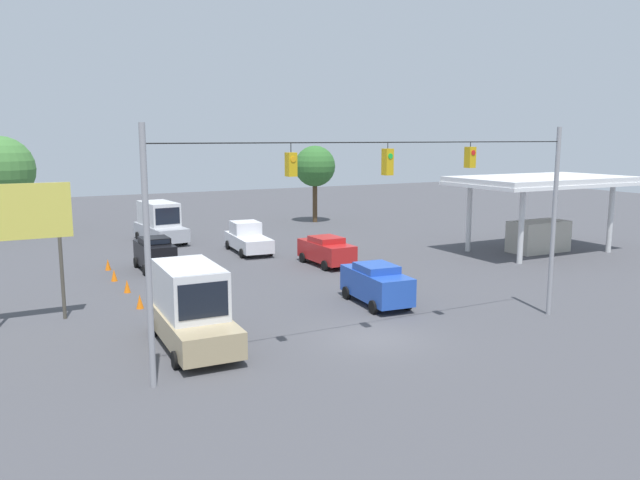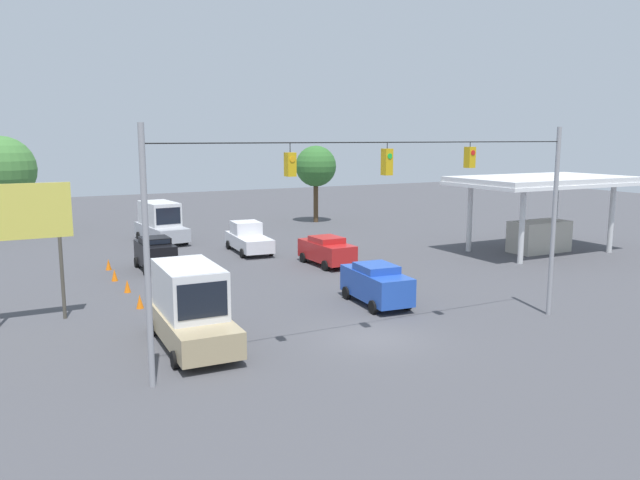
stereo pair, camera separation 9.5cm
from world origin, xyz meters
The scene contains 19 objects.
ground_plane centered at (0.00, 0.00, 0.00)m, with size 140.00×140.00×0.00m, color #47474C.
overhead_signal_span centered at (-0.01, 0.87, 5.24)m, with size 18.24×0.38×8.50m.
box_truck_silver_withflow_deep centered at (1.86, -27.65, 1.52)m, with size 3.01×6.51×3.10m.
box_truck_tan_parked_shoulder centered at (6.72, -2.54, 1.56)m, with size 2.68×6.33×3.18m.
sedan_red_oncoming_far centered at (-5.31, -13.75, 0.96)m, with size 2.13×4.55×1.83m.
sedan_black_withflow_far centered at (4.67, -17.36, 1.05)m, with size 2.03×3.92×2.03m.
sedan_blue_crossing_near centered at (-2.97, -4.33, 1.04)m, with size 2.32×4.62×1.99m.
pickup_truck_white_oncoming_deep centered at (-2.56, -20.34, 0.98)m, with size 2.56×5.72×2.12m.
traffic_cone_nearest centered at (7.30, -2.42, 0.34)m, with size 0.35×0.35×0.68m, color orange.
traffic_cone_second centered at (7.20, -5.77, 0.34)m, with size 0.35×0.35×0.68m, color orange.
traffic_cone_third centered at (7.38, -8.92, 0.34)m, with size 0.35×0.35×0.68m, color orange.
traffic_cone_fourth centered at (7.31, -12.36, 0.34)m, with size 0.35×0.35×0.68m, color orange.
traffic_cone_fifth centered at (7.44, -15.42, 0.34)m, with size 0.35×0.35×0.68m, color orange.
traffic_cone_farthest centered at (7.25, -18.65, 0.34)m, with size 0.35×0.35×0.68m, color orange.
gas_station centered at (-20.86, -10.84, 3.89)m, with size 12.30×7.17×5.34m.
roadside_billboard centered at (12.07, -8.78, 4.47)m, with size 3.83×0.16×6.12m.
pedestrian centered at (7.33, -2.19, 0.79)m, with size 0.40×0.28×1.59m.
tree_horizon_left centered at (12.45, -37.65, 5.39)m, with size 5.54×5.54×8.18m.
tree_horizon_right centered at (-14.08, -32.22, 5.29)m, with size 3.86×3.86×7.27m.
Camera 1 is at (13.23, 20.47, 8.05)m, focal length 35.00 mm.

